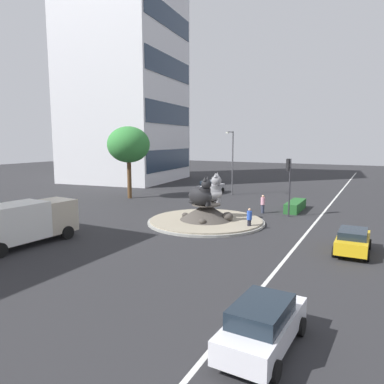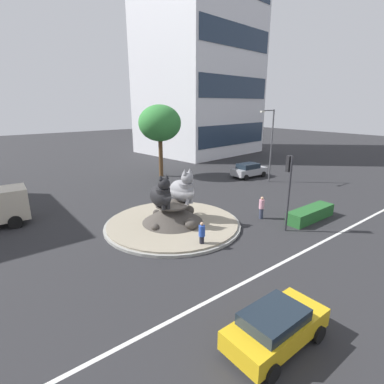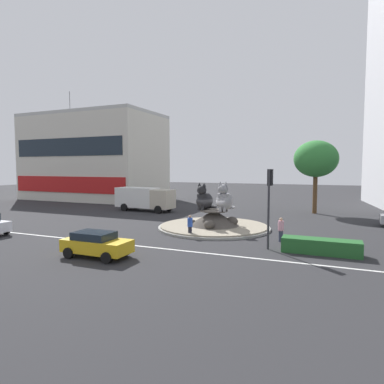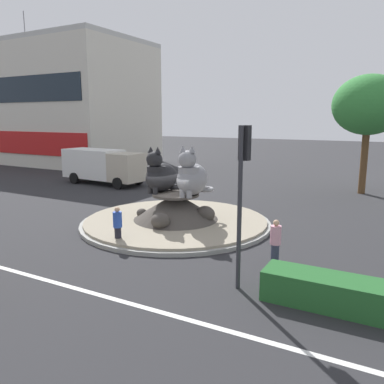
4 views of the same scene
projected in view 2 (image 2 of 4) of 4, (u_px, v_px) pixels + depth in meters
ground_plane at (173, 225)px, 21.11m from camera, size 160.00×160.00×0.00m
lane_centreline at (262, 274)px, 15.11m from camera, size 112.00×0.20×0.01m
roundabout_island at (173, 218)px, 20.95m from camera, size 9.52×9.52×1.60m
cat_statue_black at (161, 195)px, 19.88m from camera, size 1.63×2.35×2.33m
cat_statue_grey at (183, 189)px, 20.92m from camera, size 1.61×2.60×2.46m
traffic_light_mast at (289, 179)px, 19.34m from camera, size 0.35×0.46×5.10m
office_tower at (199, 43)px, 48.92m from camera, size 18.94×17.62×35.82m
clipped_hedge_strip at (310, 214)px, 22.05m from camera, size 4.54×1.20×0.90m
broadleaf_tree_behind_island at (160, 123)px, 33.87m from camera, size 4.84×4.84×8.24m
streetlight_arm at (270, 141)px, 31.65m from camera, size 2.18×0.24×7.74m
pedestrian_blue_shirt at (202, 234)px, 17.61m from camera, size 0.38×0.38×1.64m
pedestrian_pink_shirt at (262, 207)px, 22.15m from camera, size 0.40×0.40×1.71m
hatchback_near_shophouse at (276, 326)px, 10.43m from camera, size 4.02×1.97×1.48m
parked_car_right at (249, 170)px, 34.91m from camera, size 4.42×2.30×1.63m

